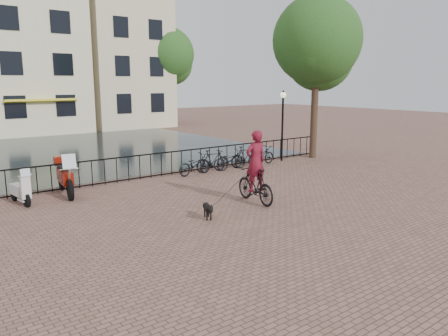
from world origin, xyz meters
TOP-DOWN VIEW (x-y plane):
  - ground at (0.00, 0.00)m, footprint 100.00×100.00m
  - canal_water at (0.00, 17.30)m, footprint 20.00×20.00m
  - railing at (0.00, 8.00)m, footprint 20.00×0.05m
  - canal_house_mid at (0.50, 30.00)m, footprint 8.00×9.50m
  - canal_house_right at (8.50, 30.00)m, footprint 7.00×9.00m
  - tree_near_right at (9.20, 7.30)m, footprint 4.48×4.48m
  - tree_far_right at (12.00, 27.00)m, footprint 4.76×4.76m
  - lamp_post at (7.20, 7.60)m, footprint 0.30×0.30m
  - cyclist at (0.92, 2.51)m, footprint 0.94×2.10m
  - dog at (-1.32, 2.05)m, footprint 0.53×0.79m
  - motorcycle at (-3.72, 7.35)m, footprint 0.85×2.33m
  - scooter at (-5.28, 7.07)m, footprint 0.57×1.42m
  - parked_bike_0 at (1.80, 7.40)m, footprint 1.77×0.78m
  - parked_bike_1 at (2.75, 7.40)m, footprint 1.70×0.61m
  - parked_bike_2 at (3.70, 7.40)m, footprint 1.77×0.77m
  - parked_bike_3 at (4.65, 7.40)m, footprint 1.69×0.59m
  - parked_bike_4 at (5.60, 7.40)m, footprint 1.76×0.74m

SIDE VIEW (x-z plane):
  - ground at x=0.00m, z-range 0.00..0.00m
  - canal_water at x=0.00m, z-range 0.00..0.00m
  - dog at x=-1.32m, z-range 0.00..0.51m
  - parked_bike_0 at x=1.80m, z-range 0.00..0.90m
  - parked_bike_2 at x=3.70m, z-range 0.00..0.90m
  - parked_bike_4 at x=5.60m, z-range 0.00..0.90m
  - parked_bike_1 at x=2.75m, z-range 0.00..1.00m
  - parked_bike_3 at x=4.65m, z-range 0.00..1.00m
  - railing at x=0.00m, z-range -0.01..1.02m
  - scooter at x=-5.28m, z-range 0.00..1.28m
  - motorcycle at x=-3.72m, z-range 0.00..1.63m
  - cyclist at x=0.92m, z-range -0.34..2.46m
  - lamp_post at x=7.20m, z-range 0.65..4.10m
  - canal_house_mid at x=0.50m, z-range 0.00..11.80m
  - tree_near_right at x=9.20m, z-range 1.85..10.09m
  - tree_far_right at x=12.00m, z-range 1.97..10.73m
  - canal_house_right at x=8.50m, z-range 0.00..13.30m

